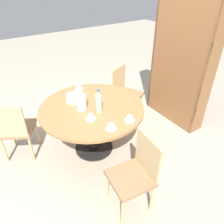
% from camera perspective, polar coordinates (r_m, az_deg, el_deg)
% --- Properties ---
extents(ground_plane, '(14.00, 14.00, 0.00)m').
position_cam_1_polar(ground_plane, '(3.34, -4.69, -9.36)').
color(ground_plane, '#B2A893').
extents(dining_table, '(1.38, 1.38, 0.73)m').
position_cam_1_polar(dining_table, '(2.96, -5.21, -0.95)').
color(dining_table, black).
rests_on(dining_table, ground_plane).
extents(chair_a, '(0.47, 0.47, 0.90)m').
position_cam_1_polar(chair_a, '(2.38, 6.16, -15.52)').
color(chair_a, tan).
rests_on(chair_a, ground_plane).
extents(chair_b, '(0.56, 0.56, 0.90)m').
position_cam_1_polar(chair_b, '(3.79, 3.40, 5.35)').
color(chair_b, tan).
rests_on(chair_b, ground_plane).
extents(chair_c, '(0.57, 0.57, 0.90)m').
position_cam_1_polar(chair_c, '(3.18, -23.87, -3.94)').
color(chair_c, tan).
rests_on(chair_c, ground_plane).
extents(bookshelf, '(1.05, 0.28, 1.96)m').
position_cam_1_polar(bookshelf, '(3.71, 17.11, 10.66)').
color(bookshelf, brown).
rests_on(bookshelf, ground_plane).
extents(coffee_pot, '(0.14, 0.14, 0.24)m').
position_cam_1_polar(coffee_pot, '(2.81, -8.05, 2.66)').
color(coffee_pot, silver).
rests_on(coffee_pot, dining_table).
extents(water_bottle, '(0.08, 0.08, 0.31)m').
position_cam_1_polar(water_bottle, '(2.72, -3.48, 2.36)').
color(water_bottle, '#99C6A3').
rests_on(water_bottle, dining_table).
extents(cake_main, '(0.27, 0.27, 0.08)m').
position_cam_1_polar(cake_main, '(3.05, -9.56, 3.73)').
color(cake_main, silver).
rests_on(cake_main, dining_table).
extents(cup_a, '(0.12, 0.12, 0.07)m').
position_cam_1_polar(cup_a, '(3.35, -8.63, 6.49)').
color(cup_a, white).
rests_on(cup_a, dining_table).
extents(cup_b, '(0.12, 0.12, 0.07)m').
position_cam_1_polar(cup_b, '(2.64, -5.61, -1.38)').
color(cup_b, white).
rests_on(cup_b, dining_table).
extents(cup_c, '(0.12, 0.12, 0.07)m').
position_cam_1_polar(cup_c, '(2.48, -0.23, -3.90)').
color(cup_c, white).
rests_on(cup_c, dining_table).
extents(cup_d, '(0.12, 0.12, 0.07)m').
position_cam_1_polar(cup_d, '(2.61, 4.62, -1.77)').
color(cup_d, white).
rests_on(cup_d, dining_table).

